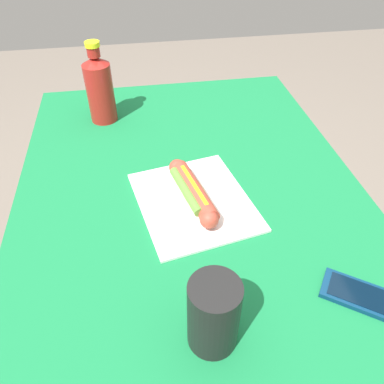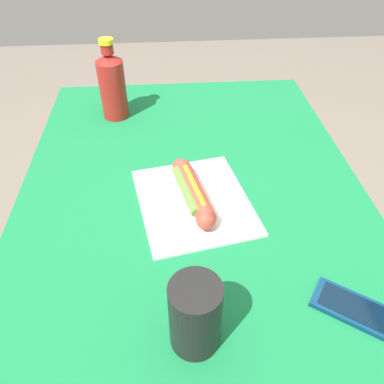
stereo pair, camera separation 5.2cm
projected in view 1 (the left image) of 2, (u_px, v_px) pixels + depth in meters
ground_plane at (191, 346)px, 1.35m from camera, size 6.00×6.00×0.00m
dining_table at (190, 232)px, 0.96m from camera, size 1.07×0.78×0.74m
paper_wrapper at (192, 201)px, 0.82m from camera, size 0.31×0.28×0.01m
hot_dog at (192, 192)px, 0.80m from camera, size 0.21×0.08×0.05m
cell_phone at (363, 297)px, 0.64m from camera, size 0.13×0.15×0.01m
soda_bottle at (100, 88)px, 1.03m from camera, size 0.07×0.07×0.22m
drinking_cup at (214, 315)px, 0.55m from camera, size 0.08×0.08×0.13m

